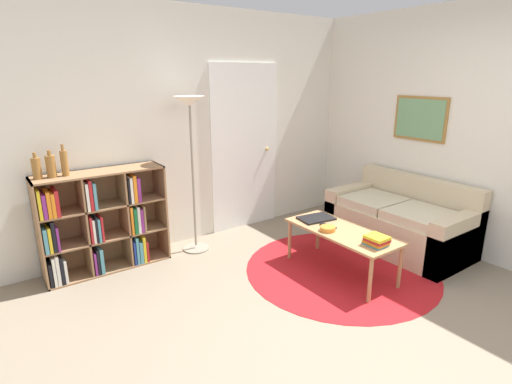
# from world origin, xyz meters

# --- Properties ---
(ground_plane) EXTENTS (14.00, 14.00, 0.00)m
(ground_plane) POSITION_xyz_m (0.00, 0.00, 0.00)
(ground_plane) COLOR gray
(wall_back) EXTENTS (7.08, 0.11, 2.60)m
(wall_back) POSITION_xyz_m (0.03, 2.68, 1.29)
(wall_back) COLOR silver
(wall_back) RESTS_ON ground_plane
(wall_right) EXTENTS (0.08, 5.66, 2.60)m
(wall_right) POSITION_xyz_m (2.06, 1.33, 1.30)
(wall_right) COLOR silver
(wall_right) RESTS_ON ground_plane
(rug) EXTENTS (1.90, 1.90, 0.01)m
(rug) POSITION_xyz_m (0.67, 1.06, 0.00)
(rug) COLOR #B2191E
(rug) RESTS_ON ground_plane
(bookshelf) EXTENTS (1.19, 0.34, 1.01)m
(bookshelf) POSITION_xyz_m (-1.26, 2.47, 0.49)
(bookshelf) COLOR #936B47
(bookshelf) RESTS_ON ground_plane
(floor_lamp) EXTENTS (0.32, 0.32, 1.68)m
(floor_lamp) POSITION_xyz_m (-0.28, 2.35, 1.41)
(floor_lamp) COLOR gray
(floor_lamp) RESTS_ON ground_plane
(couch) EXTENTS (0.82, 1.51, 0.77)m
(couch) POSITION_xyz_m (1.67, 1.09, 0.28)
(couch) COLOR #CCB793
(couch) RESTS_ON ground_plane
(coffee_table) EXTENTS (0.49, 1.14, 0.45)m
(coffee_table) POSITION_xyz_m (0.62, 1.03, 0.40)
(coffee_table) COLOR #AD7F51
(coffee_table) RESTS_ON ground_plane
(laptop) EXTENTS (0.38, 0.29, 0.02)m
(laptop) POSITION_xyz_m (0.63, 1.40, 0.46)
(laptop) COLOR black
(laptop) RESTS_ON coffee_table
(bowl) EXTENTS (0.15, 0.15, 0.04)m
(bowl) POSITION_xyz_m (0.49, 1.10, 0.47)
(bowl) COLOR orange
(bowl) RESTS_ON coffee_table
(book_stack_on_table) EXTENTS (0.18, 0.20, 0.09)m
(book_stack_on_table) POSITION_xyz_m (0.60, 0.61, 0.49)
(book_stack_on_table) COLOR teal
(book_stack_on_table) RESTS_ON coffee_table
(remote) EXTENTS (0.07, 0.18, 0.02)m
(remote) POSITION_xyz_m (0.57, 1.17, 0.46)
(remote) COLOR black
(remote) RESTS_ON coffee_table
(bottle_left) EXTENTS (0.08, 0.08, 0.24)m
(bottle_left) POSITION_xyz_m (-1.72, 2.48, 1.10)
(bottle_left) COLOR olive
(bottle_left) RESTS_ON bookshelf
(bottle_middle) EXTENTS (0.08, 0.08, 0.25)m
(bottle_middle) POSITION_xyz_m (-1.61, 2.47, 1.11)
(bottle_middle) COLOR olive
(bottle_middle) RESTS_ON bookshelf
(bottle_right) EXTENTS (0.06, 0.06, 0.29)m
(bottle_right) POSITION_xyz_m (-1.50, 2.46, 1.13)
(bottle_right) COLOR olive
(bottle_right) RESTS_ON bookshelf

